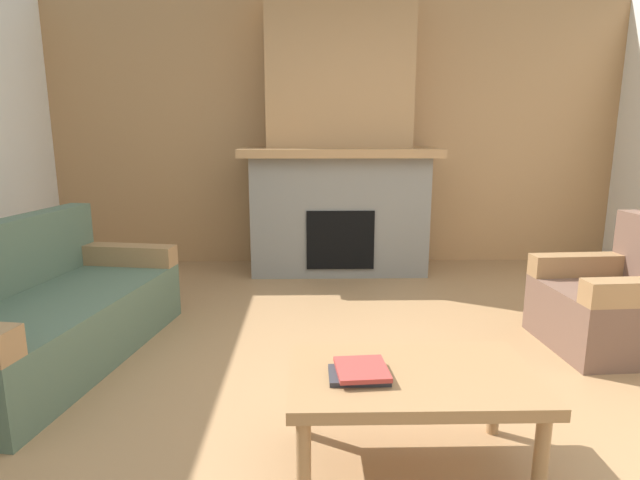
{
  "coord_description": "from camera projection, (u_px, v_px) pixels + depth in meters",
  "views": [
    {
      "loc": [
        -0.29,
        -2.49,
        1.38
      ],
      "look_at": [
        -0.22,
        0.82,
        0.68
      ],
      "focal_mm": 28.7,
      "sensor_mm": 36.0,
      "label": 1
    }
  ],
  "objects": [
    {
      "name": "ground",
      "position": [
        365.0,
        397.0,
        2.72
      ],
      "size": [
        9.0,
        9.0,
        0.0
      ],
      "primitive_type": "plane",
      "color": "#9E754C"
    },
    {
      "name": "wall_back_wood_panel",
      "position": [
        337.0,
        135.0,
        5.38
      ],
      "size": [
        6.0,
        0.12,
        2.7
      ],
      "primitive_type": "cube",
      "color": "#A87A4C",
      "rests_on": "ground"
    },
    {
      "name": "fireplace",
      "position": [
        339.0,
        155.0,
        5.05
      ],
      "size": [
        1.9,
        0.82,
        2.7
      ],
      "color": "gray",
      "rests_on": "ground"
    },
    {
      "name": "couch",
      "position": [
        44.0,
        316.0,
        3.11
      ],
      "size": [
        1.13,
        1.91,
        0.85
      ],
      "color": "#4C604C",
      "rests_on": "ground"
    },
    {
      "name": "armchair",
      "position": [
        617.0,
        304.0,
        3.3
      ],
      "size": [
        0.8,
        0.8,
        0.85
      ],
      "color": "brown",
      "rests_on": "ground"
    },
    {
      "name": "coffee_table",
      "position": [
        412.0,
        384.0,
        2.08
      ],
      "size": [
        1.0,
        0.6,
        0.43
      ],
      "color": "#997047",
      "rests_on": "ground"
    },
    {
      "name": "book_stack_near_edge",
      "position": [
        360.0,
        372.0,
        2.03
      ],
      "size": [
        0.24,
        0.23,
        0.04
      ],
      "color": "#2D2D33",
      "rests_on": "coffee_table"
    }
  ]
}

